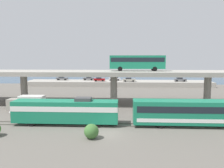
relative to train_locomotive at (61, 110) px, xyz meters
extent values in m
plane|color=#605B54|center=(7.41, -4.00, -2.19)|extent=(260.00, 260.00, 0.00)
cube|color=#59544C|center=(7.41, -0.77, -2.13)|extent=(110.00, 0.12, 0.12)
cube|color=#59544C|center=(7.41, 0.77, -2.13)|extent=(110.00, 0.12, 0.12)
cube|color=#197A56|center=(0.79, 0.00, -0.11)|extent=(15.83, 3.00, 3.20)
cube|color=white|center=(0.79, 0.00, 0.46)|extent=(15.83, 3.04, 0.77)
cone|color=white|center=(-7.12, 0.00, -0.43)|extent=(2.16, 2.85, 2.85)
cube|color=black|center=(-5.50, 0.00, 0.78)|extent=(2.16, 2.70, 1.02)
cube|color=#3F3F42|center=(3.49, 0.00, 1.74)|extent=(2.40, 1.80, 0.50)
cylinder|color=black|center=(-4.16, -1.35, -1.71)|extent=(0.96, 0.18, 0.96)
cylinder|color=black|center=(-4.16, 1.35, -1.71)|extent=(0.96, 0.18, 0.96)
cylinder|color=black|center=(5.74, -1.35, -1.71)|extent=(0.96, 0.18, 0.96)
cylinder|color=black|center=(5.74, 1.35, -1.71)|extent=(0.96, 0.18, 0.96)
cube|color=#197A56|center=(22.31, 0.00, -0.03)|extent=(22.65, 3.00, 3.40)
cube|color=black|center=(22.31, 0.00, 0.58)|extent=(21.75, 3.04, 0.95)
cube|color=white|center=(22.31, 0.00, -0.98)|extent=(21.75, 3.04, 0.54)
cylinder|color=black|center=(14.95, -1.35, -1.73)|extent=(0.92, 0.18, 0.92)
cylinder|color=black|center=(14.95, 1.35, -1.73)|extent=(0.92, 0.18, 0.92)
cube|color=#9E998E|center=(7.41, 16.00, 4.71)|extent=(96.00, 11.03, 0.91)
cylinder|color=#9E998E|center=(-12.99, 16.00, 1.03)|extent=(1.50, 1.50, 6.45)
cylinder|color=#9E998E|center=(7.41, 16.00, 1.03)|extent=(1.50, 1.50, 6.45)
cylinder|color=#9E998E|center=(27.81, 16.00, 1.03)|extent=(1.50, 1.50, 6.45)
cube|color=#197A56|center=(12.52, 16.44, 7.11)|extent=(12.00, 2.55, 2.90)
cube|color=black|center=(12.52, 16.44, 7.63)|extent=(11.52, 2.59, 0.93)
cube|color=black|center=(6.57, 16.44, 7.46)|extent=(0.08, 2.30, 1.74)
cylinder|color=black|center=(8.80, 15.23, 5.66)|extent=(1.00, 0.26, 1.00)
cylinder|color=black|center=(8.80, 17.65, 5.66)|extent=(1.00, 0.26, 1.00)
cylinder|color=black|center=(16.24, 15.23, 5.66)|extent=(1.00, 0.26, 1.00)
cylinder|color=black|center=(16.24, 17.65, 5.66)|extent=(1.00, 0.26, 1.00)
cube|color=#9E998C|center=(-11.36, 7.96, -0.75)|extent=(2.00, 2.30, 2.00)
cube|color=silver|center=(-7.86, 7.96, -0.45)|extent=(4.60, 2.30, 2.60)
cylinder|color=black|center=(-11.06, 6.87, -1.75)|extent=(0.88, 0.28, 0.88)
cylinder|color=black|center=(-11.06, 9.05, -1.75)|extent=(0.88, 0.28, 0.88)
cylinder|color=black|center=(-6.85, 6.87, -1.75)|extent=(0.88, 0.28, 0.88)
cylinder|color=black|center=(-6.85, 9.05, -1.75)|extent=(0.88, 0.28, 0.88)
cube|color=#9E998E|center=(7.41, 51.00, -1.31)|extent=(69.31, 10.69, 1.77)
cube|color=maroon|center=(0.61, 49.17, 0.25)|extent=(4.15, 1.84, 0.70)
cube|color=#1E232B|center=(0.41, 49.17, 0.84)|extent=(1.83, 1.62, 0.48)
cylinder|color=black|center=(1.90, 50.05, -0.10)|extent=(0.64, 0.20, 0.64)
cylinder|color=black|center=(1.90, 48.30, -0.10)|extent=(0.64, 0.20, 0.64)
cylinder|color=black|center=(-0.67, 50.05, -0.10)|extent=(0.64, 0.20, 0.64)
cylinder|color=black|center=(-0.67, 48.30, -0.10)|extent=(0.64, 0.20, 0.64)
cube|color=#515459|center=(-4.24, 53.52, 0.25)|extent=(4.21, 1.77, 0.70)
cube|color=#1E232B|center=(-4.03, 53.52, 0.84)|extent=(1.85, 1.55, 0.48)
cylinder|color=black|center=(-5.55, 52.68, -0.10)|extent=(0.64, 0.20, 0.64)
cylinder|color=black|center=(-5.55, 54.36, -0.10)|extent=(0.64, 0.20, 0.64)
cylinder|color=black|center=(-2.94, 52.68, -0.10)|extent=(0.64, 0.20, 0.64)
cylinder|color=black|center=(-2.94, 54.36, -0.10)|extent=(0.64, 0.20, 0.64)
cube|color=#515459|center=(-14.75, 53.34, 0.25)|extent=(4.52, 1.82, 0.70)
cube|color=#1E232B|center=(-14.98, 53.34, 0.84)|extent=(1.99, 1.60, 0.48)
cylinder|color=black|center=(-13.35, 54.21, -0.10)|extent=(0.64, 0.20, 0.64)
cylinder|color=black|center=(-13.35, 52.48, -0.10)|extent=(0.64, 0.20, 0.64)
cylinder|color=black|center=(-16.15, 54.21, -0.10)|extent=(0.64, 0.20, 0.64)
cylinder|color=black|center=(-16.15, 52.48, -0.10)|extent=(0.64, 0.20, 0.64)
cube|color=#515459|center=(30.67, 50.14, 0.25)|extent=(4.33, 1.90, 0.70)
cube|color=#1E232B|center=(30.45, 50.14, 0.84)|extent=(1.91, 1.67, 0.48)
cylinder|color=black|center=(32.01, 51.04, -0.10)|extent=(0.64, 0.20, 0.64)
cylinder|color=black|center=(32.01, 49.24, -0.10)|extent=(0.64, 0.20, 0.64)
cylinder|color=black|center=(29.33, 51.04, -0.10)|extent=(0.64, 0.20, 0.64)
cylinder|color=black|center=(29.33, 49.24, -0.10)|extent=(0.64, 0.20, 0.64)
cube|color=#B7B7BC|center=(6.14, 52.58, 0.25)|extent=(4.62, 1.72, 0.70)
cube|color=#1E232B|center=(6.37, 52.58, 0.84)|extent=(2.03, 1.51, 0.48)
cylinder|color=black|center=(4.71, 51.76, -0.10)|extent=(0.64, 0.20, 0.64)
cylinder|color=black|center=(4.71, 53.39, -0.10)|extent=(0.64, 0.20, 0.64)
cylinder|color=black|center=(7.57, 51.76, -0.10)|extent=(0.64, 0.20, 0.64)
cylinder|color=black|center=(7.57, 53.39, -0.10)|extent=(0.64, 0.20, 0.64)
cube|color=#9E998C|center=(11.66, 48.48, 0.25)|extent=(4.69, 1.84, 0.70)
cube|color=#1E232B|center=(11.42, 48.48, 0.84)|extent=(2.06, 1.62, 0.48)
cylinder|color=black|center=(13.11, 49.36, -0.10)|extent=(0.64, 0.20, 0.64)
cylinder|color=black|center=(13.11, 47.61, -0.10)|extent=(0.64, 0.20, 0.64)
cylinder|color=black|center=(10.21, 49.36, -0.10)|extent=(0.64, 0.20, 0.64)
cylinder|color=black|center=(10.21, 47.61, -0.10)|extent=(0.64, 0.20, 0.64)
cube|color=navy|center=(7.41, 74.00, -2.19)|extent=(140.00, 36.00, 0.01)
sphere|color=#3C6B31|center=(5.52, -5.85, -1.26)|extent=(1.86, 1.86, 1.86)
camera|label=1|loc=(9.45, -32.29, 7.66)|focal=35.21mm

